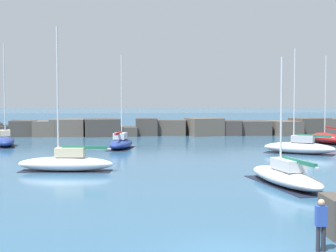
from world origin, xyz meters
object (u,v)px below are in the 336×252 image
at_px(sailboat_moored_2, 285,176).
at_px(sailboat_moored_4, 327,138).
at_px(sailboat_moored_3, 121,143).
at_px(sailboat_moored_5, 5,140).
at_px(sailboat_moored_1, 299,147).
at_px(sailboat_moored_0, 66,162).
at_px(person_on_rocks, 321,222).

xyz_separation_m(sailboat_moored_2, sailboat_moored_4, (13.57, 25.46, 0.08)).
relative_size(sailboat_moored_2, sailboat_moored_3, 0.81).
distance_m(sailboat_moored_3, sailboat_moored_4, 23.86).
distance_m(sailboat_moored_2, sailboat_moored_5, 33.79).
bearing_deg(sailboat_moored_1, sailboat_moored_2, -113.12).
bearing_deg(sailboat_moored_4, sailboat_moored_0, -145.08).
xyz_separation_m(sailboat_moored_2, sailboat_moored_3, (-9.97, 21.57, 0.06)).
height_order(sailboat_moored_0, sailboat_moored_1, sailboat_moored_0).
relative_size(sailboat_moored_2, sailboat_moored_4, 0.77).
relative_size(sailboat_moored_2, person_on_rocks, 4.48).
bearing_deg(sailboat_moored_4, person_on_rocks, -113.75).
bearing_deg(person_on_rocks, sailboat_moored_3, 102.08).
height_order(sailboat_moored_4, person_on_rocks, sailboat_moored_4).
bearing_deg(sailboat_moored_2, sailboat_moored_5, 131.72).
distance_m(sailboat_moored_0, sailboat_moored_2, 15.02).
bearing_deg(sailboat_moored_5, sailboat_moored_2, -48.28).
height_order(sailboat_moored_2, person_on_rocks, sailboat_moored_2).
relative_size(sailboat_moored_5, person_on_rocks, 6.37).
xyz_separation_m(sailboat_moored_4, person_on_rocks, (-16.40, -37.26, 0.33)).
xyz_separation_m(sailboat_moored_0, person_on_rocks, (10.69, -18.36, 0.34)).
bearing_deg(sailboat_moored_0, person_on_rocks, -59.79).
bearing_deg(sailboat_moored_0, sailboat_moored_5, 115.67).
height_order(sailboat_moored_3, person_on_rocks, sailboat_moored_3).
xyz_separation_m(sailboat_moored_1, sailboat_moored_3, (-16.64, 5.95, -0.02)).
xyz_separation_m(sailboat_moored_2, person_on_rocks, (-2.83, -11.80, 0.41)).
height_order(sailboat_moored_0, sailboat_moored_4, sailboat_moored_4).
distance_m(sailboat_moored_3, person_on_rocks, 34.13).
bearing_deg(sailboat_moored_4, sailboat_moored_2, -118.05).
bearing_deg(sailboat_moored_3, sailboat_moored_2, -65.19).
distance_m(sailboat_moored_0, sailboat_moored_5, 20.71).
bearing_deg(sailboat_moored_4, sailboat_moored_5, -179.62).
relative_size(sailboat_moored_1, sailboat_moored_4, 0.96).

